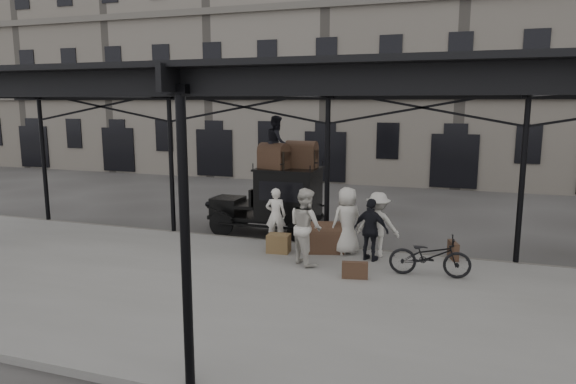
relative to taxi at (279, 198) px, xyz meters
name	(u,v)px	position (x,y,z in m)	size (l,w,h in m)	color
ground	(306,271)	(1.84, -3.11, -1.20)	(120.00, 120.00, 0.00)	#383533
platform	(279,297)	(1.84, -5.11, -1.13)	(28.00, 8.00, 0.15)	slate
canopy	(283,82)	(1.84, -4.84, 3.39)	(22.50, 9.00, 4.74)	black
building_frontage	(401,51)	(1.84, 14.89, 5.80)	(64.00, 8.00, 14.00)	slate
taxi	(279,198)	(0.00, 0.00, 0.00)	(3.65, 1.55, 2.18)	black
porter_left	(276,215)	(0.37, -1.31, -0.25)	(0.59, 0.39, 1.61)	silver
porter_midleft	(306,226)	(1.77, -2.94, -0.08)	(0.94, 0.73, 1.94)	beige
porter_centre	(347,221)	(2.56, -1.75, -0.14)	(0.89, 0.58, 1.82)	beige
porter_official	(371,230)	(3.28, -2.16, -0.24)	(0.95, 0.40, 1.62)	black
porter_right	(378,225)	(3.39, -1.76, -0.19)	(1.12, 0.64, 1.73)	beige
bicycle	(430,256)	(4.80, -2.93, -0.56)	(0.65, 1.87, 0.98)	black
porter_roof	(277,142)	(-0.03, -0.10, 1.78)	(0.78, 0.61, 1.61)	black
steamer_trunk_roof_near	(274,158)	(-0.08, -0.25, 1.31)	(0.90, 0.55, 0.66)	#493322
steamer_trunk_roof_far	(301,156)	(0.67, 0.20, 1.32)	(0.95, 0.58, 0.70)	#493322
steamer_trunk_platform	(326,239)	(1.99, -1.80, -0.70)	(0.97, 0.59, 0.71)	#493322
wicker_hamper	(279,243)	(0.79, -2.24, -0.80)	(0.60, 0.45, 0.50)	brown
suitcase_upright	(453,250)	(5.30, -1.31, -0.83)	(0.15, 0.60, 0.45)	#493322
suitcase_flat	(355,270)	(3.18, -3.67, -0.85)	(0.60, 0.15, 0.40)	#493322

